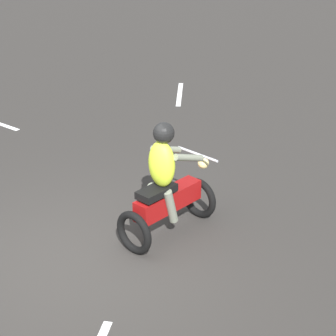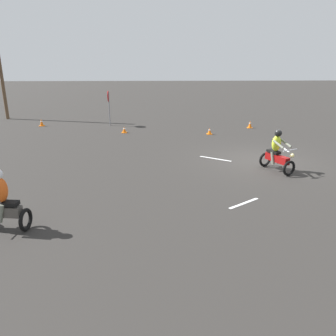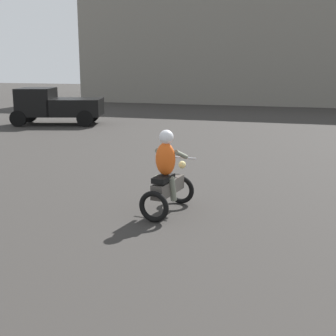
# 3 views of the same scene
# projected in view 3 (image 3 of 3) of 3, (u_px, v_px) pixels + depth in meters

# --- Properties ---
(motorcycle_rider_background) EXTENTS (0.81, 1.55, 1.66)m
(motorcycle_rider_background) POSITION_uv_depth(u_px,v_px,m) (167.00, 177.00, 9.10)
(motorcycle_rider_background) COLOR black
(motorcycle_rider_background) RESTS_ON ground
(pickup_truck) EXTENTS (4.50, 3.00, 1.73)m
(pickup_truck) POSITION_uv_depth(u_px,v_px,m) (55.00, 105.00, 22.34)
(pickup_truck) COLOR black
(pickup_truck) RESTS_ON ground
(building_backdrop) EXTENTS (30.90, 10.85, 8.43)m
(building_backdrop) POSITION_uv_depth(u_px,v_px,m) (296.00, 45.00, 35.51)
(building_backdrop) COLOR gray
(building_backdrop) RESTS_ON ground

